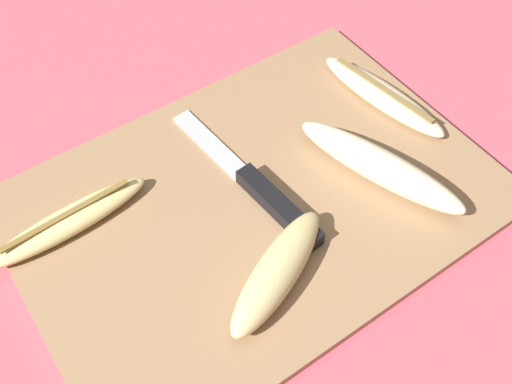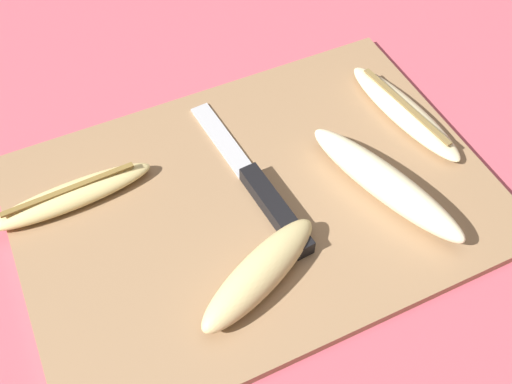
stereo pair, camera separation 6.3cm
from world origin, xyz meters
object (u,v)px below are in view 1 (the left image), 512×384
(banana_cream_curved, at_px, (382,95))
(banana_bright_far, at_px, (380,166))
(knife, at_px, (267,196))
(banana_golden_short, at_px, (69,221))
(banana_spotted_left, at_px, (277,271))

(banana_cream_curved, xyz_separation_m, banana_bright_far, (-0.08, -0.09, 0.01))
(knife, bearing_deg, banana_cream_curved, 7.26)
(banana_golden_short, bearing_deg, banana_spotted_left, -51.02)
(banana_golden_short, height_order, banana_bright_far, banana_bright_far)
(banana_spotted_left, distance_m, banana_bright_far, 0.17)
(banana_cream_curved, bearing_deg, knife, -168.07)
(knife, height_order, banana_cream_curved, banana_cream_curved)
(banana_cream_curved, bearing_deg, banana_bright_far, -134.17)
(knife, xyz_separation_m, banana_cream_curved, (0.20, 0.04, 0.00))
(knife, bearing_deg, banana_bright_far, -24.75)
(knife, distance_m, banana_bright_far, 0.13)
(banana_spotted_left, relative_size, banana_bright_far, 0.78)
(knife, distance_m, banana_spotted_left, 0.10)
(banana_cream_curved, relative_size, banana_bright_far, 0.91)
(banana_spotted_left, bearing_deg, banana_cream_curved, 26.85)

